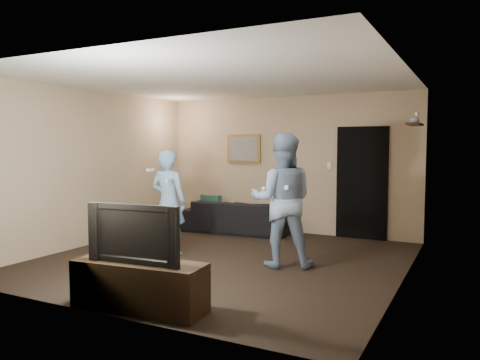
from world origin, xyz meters
The scene contains 19 objects.
ground centered at (0.00, 0.00, 0.00)m, with size 5.00×5.00×0.00m, color black.
ceiling centered at (0.00, 0.00, 2.60)m, with size 5.00×5.00×0.04m, color silver.
wall_back centered at (0.00, 2.50, 1.30)m, with size 5.00×0.04×2.60m, color tan.
wall_front centered at (0.00, -2.50, 1.30)m, with size 5.00×0.04×2.60m, color tan.
wall_left centered at (-2.50, 0.00, 1.30)m, with size 0.04×5.00×2.60m, color tan.
wall_right centered at (2.50, 0.00, 1.30)m, with size 0.04×5.00×2.60m, color tan.
sofa centered at (-0.82, 2.01, 0.30)m, with size 2.07×0.81×0.60m, color black.
throw_pillow centered at (-1.40, 2.01, 0.48)m, with size 0.42×0.13×0.42m, color #17463D.
painting_frame centered at (-0.90, 2.48, 1.60)m, with size 0.72×0.05×0.57m, color olive.
painting_canvas centered at (-0.90, 2.45, 1.60)m, with size 0.62×0.01×0.47m, color slate.
doorway centered at (1.45, 2.47, 1.00)m, with size 0.90×0.06×2.00m, color black.
light_switch centered at (0.85, 2.48, 1.30)m, with size 0.08×0.02×0.12m, color silver.
wall_shelf centered at (2.39, 1.80, 1.99)m, with size 0.20×0.60×0.03m, color black.
shelf_vase centered at (2.39, 1.77, 2.08)m, with size 0.14×0.14×0.14m, color #9F9EA3.
shelf_figurine centered at (2.39, 2.02, 2.09)m, with size 0.06×0.06×0.18m, color silver.
tv_console centered at (0.27, -2.23, 0.25)m, with size 1.38×0.44×0.49m, color black.
television centered at (0.27, -2.23, 0.79)m, with size 1.03×0.14×0.59m, color black.
wii_player_left centered at (-0.92, -0.07, 0.80)m, with size 0.60×0.50×1.60m.
wii_player_right centered at (0.90, 0.04, 0.91)m, with size 1.08×0.96×1.83m.
Camera 1 is at (3.28, -5.89, 1.66)m, focal length 35.00 mm.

